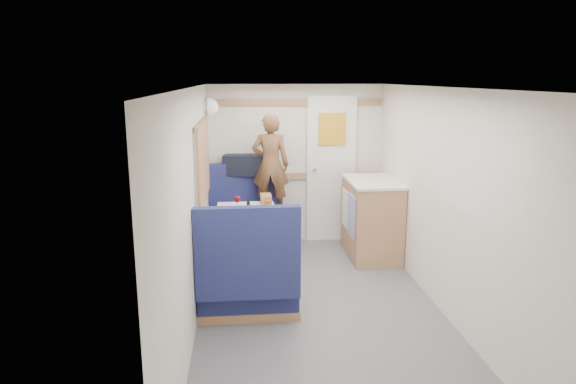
{
  "coord_description": "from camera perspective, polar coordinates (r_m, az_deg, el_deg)",
  "views": [
    {
      "loc": [
        -0.69,
        -4.15,
        2.08
      ],
      "look_at": [
        -0.22,
        0.9,
        0.95
      ],
      "focal_mm": 32.0,
      "sensor_mm": 36.0,
      "label": 1
    }
  ],
  "objects": [
    {
      "name": "ledge",
      "position": [
        6.38,
        -4.83,
        1.74
      ],
      "size": [
        0.9,
        0.14,
        0.04
      ],
      "primitive_type": "cube",
      "color": "#936142",
      "rests_on": "bench_far"
    },
    {
      "name": "side_window",
      "position": [
        5.23,
        -9.51,
        3.3
      ],
      "size": [
        0.04,
        1.3,
        0.72
      ],
      "primitive_type": "cube",
      "color": "#98A48B",
      "rests_on": "wall_left"
    },
    {
      "name": "person",
      "position": [
        6.13,
        -1.96,
        3.05
      ],
      "size": [
        0.48,
        0.35,
        1.22
      ],
      "primitive_type": "imported",
      "rotation": [
        0.0,
        0.0,
        3.0
      ],
      "color": "brown",
      "rests_on": "bench_far"
    },
    {
      "name": "salt_grinder",
      "position": [
        5.25,
        -5.02,
        -1.94
      ],
      "size": [
        0.04,
        0.04,
        0.09
      ],
      "primitive_type": "cylinder",
      "color": "silver",
      "rests_on": "dinette_table"
    },
    {
      "name": "pepper_grinder",
      "position": [
        5.45,
        -4.43,
        -1.36
      ],
      "size": [
        0.04,
        0.04,
        0.1
      ],
      "primitive_type": "cylinder",
      "color": "black",
      "rests_on": "dinette_table"
    },
    {
      "name": "wall_right",
      "position": [
        4.64,
        17.56,
        -1.45
      ],
      "size": [
        0.02,
        4.5,
        2.0
      ],
      "primitive_type": "cube",
      "color": "silver",
      "rests_on": "floor"
    },
    {
      "name": "bench_near",
      "position": [
        4.64,
        -4.45,
        -10.0
      ],
      "size": [
        0.9,
        0.59,
        1.05
      ],
      "color": "navy",
      "rests_on": "floor"
    },
    {
      "name": "bench_far",
      "position": [
        6.27,
        -4.71,
        -3.92
      ],
      "size": [
        0.9,
        0.59,
        1.05
      ],
      "color": "navy",
      "rests_on": "floor"
    },
    {
      "name": "wall_back",
      "position": [
        6.52,
        0.87,
        3.09
      ],
      "size": [
        2.2,
        0.02,
        2.0
      ],
      "primitive_type": "cube",
      "color": "silver",
      "rests_on": "floor"
    },
    {
      "name": "wall_left",
      "position": [
        4.3,
        -10.58,
        -2.15
      ],
      "size": [
        0.02,
        4.5,
        2.0
      ],
      "primitive_type": "cube",
      "color": "silver",
      "rests_on": "floor"
    },
    {
      "name": "dinette_table",
      "position": [
        5.36,
        -4.65,
        -3.82
      ],
      "size": [
        0.62,
        0.92,
        0.72
      ],
      "color": "white",
      "rests_on": "floor"
    },
    {
      "name": "tray",
      "position": [
        4.98,
        -3.14,
        -3.13
      ],
      "size": [
        0.31,
        0.39,
        0.02
      ],
      "primitive_type": "cube",
      "rotation": [
        0.0,
        0.0,
        0.06
      ],
      "color": "white",
      "rests_on": "dinette_table"
    },
    {
      "name": "bread_loaf",
      "position": [
        5.68,
        -2.46,
        -0.77
      ],
      "size": [
        0.12,
        0.22,
        0.09
      ],
      "primitive_type": "cube",
      "rotation": [
        0.0,
        0.0,
        0.02
      ],
      "color": "brown",
      "rests_on": "dinette_table"
    },
    {
      "name": "tumbler_left",
      "position": [
        5.06,
        -6.84,
        -2.46
      ],
      "size": [
        0.06,
        0.06,
        0.1
      ],
      "primitive_type": "cylinder",
      "color": "white",
      "rests_on": "dinette_table"
    },
    {
      "name": "ceiling",
      "position": [
        4.2,
        4.25,
        11.48
      ],
      "size": [
        4.5,
        4.5,
        0.0
      ],
      "primitive_type": "plane",
      "rotation": [
        3.14,
        0.0,
        0.0
      ],
      "color": "silver",
      "rests_on": "wall_back"
    },
    {
      "name": "galley_counter",
      "position": [
        6.11,
        9.22,
        -2.86
      ],
      "size": [
        0.57,
        0.92,
        0.92
      ],
      "color": "#936142",
      "rests_on": "floor"
    },
    {
      "name": "cheese_block",
      "position": [
        5.08,
        -4.2,
        -2.55
      ],
      "size": [
        0.12,
        0.09,
        0.04
      ],
      "primitive_type": "cube",
      "rotation": [
        0.0,
        0.0,
        0.39
      ],
      "color": "#E7CC85",
      "rests_on": "tray"
    },
    {
      "name": "duffel_bag",
      "position": [
        6.35,
        -4.8,
        3.02
      ],
      "size": [
        0.55,
        0.33,
        0.25
      ],
      "primitive_type": "cube",
      "rotation": [
        0.0,
        0.0,
        -0.16
      ],
      "color": "black",
      "rests_on": "ledge"
    },
    {
      "name": "orange_fruit",
      "position": [
        5.04,
        -2.77,
        -2.46
      ],
      "size": [
        0.07,
        0.07,
        0.07
      ],
      "primitive_type": "sphere",
      "color": "#D45B09",
      "rests_on": "tray"
    },
    {
      "name": "floor",
      "position": [
        4.69,
        3.84,
        -13.75
      ],
      "size": [
        4.5,
        4.5,
        0.0
      ],
      "primitive_type": "plane",
      "color": "#515156",
      "rests_on": "ground"
    },
    {
      "name": "wine_glass",
      "position": [
        5.33,
        -5.66,
        -0.86
      ],
      "size": [
        0.08,
        0.08,
        0.17
      ],
      "color": "white",
      "rests_on": "dinette_table"
    },
    {
      "name": "beer_glass",
      "position": [
        5.39,
        -2.31,
        -1.48
      ],
      "size": [
        0.06,
        0.06,
        0.1
      ],
      "primitive_type": "cylinder",
      "color": "brown",
      "rests_on": "dinette_table"
    },
    {
      "name": "oak_trim_low",
      "position": [
        6.53,
        0.88,
        1.76
      ],
      "size": [
        2.15,
        0.02,
        0.08
      ],
      "primitive_type": "cube",
      "color": "#936142",
      "rests_on": "wall_back"
    },
    {
      "name": "dome_light",
      "position": [
        6.01,
        -8.72,
        9.33
      ],
      "size": [
        0.2,
        0.2,
        0.2
      ],
      "primitive_type": "sphere",
      "color": "white",
      "rests_on": "wall_left"
    },
    {
      "name": "oak_trim_high",
      "position": [
        6.42,
        0.91,
        9.94
      ],
      "size": [
        2.15,
        0.02,
        0.08
      ],
      "primitive_type": "cube",
      "color": "#936142",
      "rests_on": "wall_back"
    },
    {
      "name": "rear_door",
      "position": [
        6.56,
        4.81,
        2.85
      ],
      "size": [
        0.62,
        0.12,
        1.86
      ],
      "color": "white",
      "rests_on": "wall_back"
    }
  ]
}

